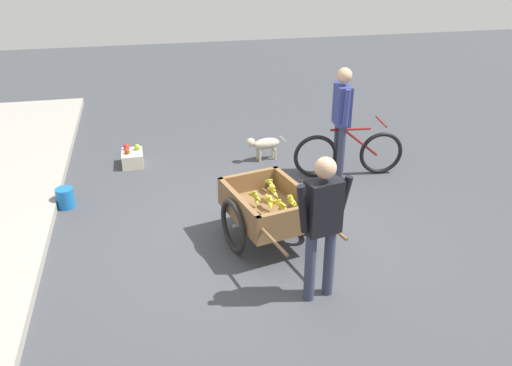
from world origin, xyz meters
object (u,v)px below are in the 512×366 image
object	(u,v)px
fruit_cart	(268,209)
apple_crate	(132,158)
cyclist_person	(342,113)
bicycle	(349,153)
dog	(264,144)
vendor_person	(322,218)
plastic_bucket	(65,198)

from	to	relation	value
fruit_cart	apple_crate	size ratio (longest dim) A/B	4.05
cyclist_person	apple_crate	size ratio (longest dim) A/B	3.73
cyclist_person	bicycle	bearing A→B (deg)	-95.22
bicycle	dog	xyz separation A→B (m)	(0.83, 1.10, -0.08)
vendor_person	dog	distance (m)	3.61
apple_crate	bicycle	bearing A→B (deg)	-108.50
vendor_person	cyclist_person	xyz separation A→B (m)	(2.73, -1.19, 0.07)
vendor_person	plastic_bucket	xyz separation A→B (m)	(2.53, 2.70, -0.78)
cyclist_person	apple_crate	world-z (taller)	cyclist_person
plastic_bucket	dog	bearing A→B (deg)	-71.08
bicycle	dog	distance (m)	1.38
fruit_cart	vendor_person	xyz separation A→B (m)	(-1.11, -0.26, 0.47)
fruit_cart	bicycle	xyz separation A→B (m)	(1.60, -1.61, -0.09)
bicycle	apple_crate	world-z (taller)	bicycle
apple_crate	vendor_person	bearing A→B (deg)	-154.20
fruit_cart	plastic_bucket	world-z (taller)	fruit_cart
plastic_bucket	vendor_person	bearing A→B (deg)	-133.08
bicycle	vendor_person	bearing A→B (deg)	153.61
dog	plastic_bucket	xyz separation A→B (m)	(-1.01, 2.95, -0.13)
vendor_person	bicycle	size ratio (longest dim) A/B	0.93
dog	apple_crate	world-z (taller)	dog
bicycle	plastic_bucket	world-z (taller)	bicycle
dog	apple_crate	size ratio (longest dim) A/B	1.52
vendor_person	dog	xyz separation A→B (m)	(3.54, -0.25, -0.64)
dog	apple_crate	distance (m)	2.09
fruit_cart	dog	distance (m)	2.49
bicycle	apple_crate	distance (m)	3.35
dog	fruit_cart	bearing A→B (deg)	168.21
dog	apple_crate	xyz separation A→B (m)	(0.23, 2.07, -0.15)
bicycle	dog	world-z (taller)	bicycle
fruit_cart	apple_crate	bearing A→B (deg)	30.39
vendor_person	dog	size ratio (longest dim) A/B	2.30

